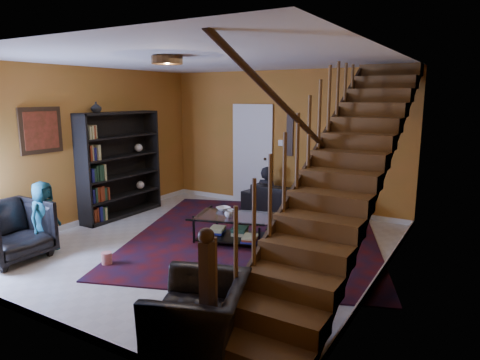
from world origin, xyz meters
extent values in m
plane|color=beige|center=(0.00, 0.00, 0.00)|extent=(5.50, 5.50, 0.00)
plane|color=#BB6A29|center=(0.00, 2.75, 1.40)|extent=(5.20, 0.00, 5.20)
plane|color=#BB6A29|center=(0.00, -2.75, 1.40)|extent=(5.20, 0.00, 5.20)
plane|color=#BB6A29|center=(-2.60, 0.00, 1.40)|extent=(0.00, 5.50, 5.50)
plane|color=#BB6A29|center=(2.60, 0.00, 1.40)|extent=(0.00, 5.50, 5.50)
plane|color=white|center=(0.00, 0.00, 2.80)|extent=(5.50, 5.50, 0.00)
cube|color=silver|center=(0.00, 2.74, 0.05)|extent=(5.20, 0.02, 0.10)
cube|color=silver|center=(-2.59, 0.00, 0.05)|extent=(0.02, 5.50, 0.10)
cube|color=#BB6A29|center=(2.12, 0.00, 1.32)|extent=(0.95, 4.92, 2.83)
cube|color=black|center=(1.67, 0.00, 1.40)|extent=(0.04, 5.02, 3.02)
cylinder|color=black|center=(1.70, 0.00, 1.85)|extent=(0.07, 4.20, 2.44)
cube|color=black|center=(1.70, -2.40, 0.55)|extent=(0.10, 0.10, 1.10)
cube|color=black|center=(-2.41, 0.60, 1.00)|extent=(0.35, 1.80, 2.00)
cube|color=black|center=(-2.41, 0.60, 0.40)|extent=(0.35, 1.72, 0.03)
cube|color=black|center=(-2.41, 0.60, 1.16)|extent=(0.35, 1.72, 0.03)
cube|color=silver|center=(-0.70, 2.73, 1.02)|extent=(0.82, 0.05, 2.05)
cube|color=maroon|center=(-2.57, -0.90, 1.75)|extent=(0.04, 0.74, 0.74)
cube|color=black|center=(0.15, 2.73, 1.55)|extent=(0.14, 0.03, 0.90)
cylinder|color=#3F2814|center=(0.00, -0.80, 2.74)|extent=(0.40, 0.40, 0.10)
cube|color=#460C0E|center=(0.42, 0.82, 0.01)|extent=(5.17, 5.50, 0.02)
imported|color=black|center=(0.47, 2.30, 0.30)|extent=(2.11, 1.02, 0.59)
imported|color=black|center=(-2.05, -1.85, 0.41)|extent=(0.91, 0.89, 0.83)
imported|color=black|center=(1.50, -2.25, 0.31)|extent=(1.12, 1.19, 0.62)
imported|color=black|center=(-0.16, 2.35, 0.23)|extent=(0.52, 0.36, 1.36)
imported|color=black|center=(1.39, 2.35, 0.17)|extent=(0.65, 0.53, 1.25)
imported|color=#174E59|center=(-1.95, -1.40, 0.53)|extent=(0.45, 0.59, 1.07)
cube|color=black|center=(-0.22, -0.02, 0.23)|extent=(0.04, 0.04, 0.46)
cube|color=black|center=(0.94, -0.02, 0.23)|extent=(0.04, 0.04, 0.46)
cube|color=black|center=(-0.22, 0.63, 0.23)|extent=(0.04, 0.04, 0.46)
cube|color=black|center=(0.94, 0.63, 0.23)|extent=(0.04, 0.04, 0.46)
cube|color=black|center=(0.36, 0.30, 0.12)|extent=(1.30, 0.97, 0.02)
cube|color=silver|center=(0.36, 0.30, 0.46)|extent=(1.38, 1.04, 0.02)
imported|color=#999999|center=(0.31, 0.15, 0.52)|extent=(0.14, 0.14, 0.10)
imported|color=#999999|center=(0.25, 0.30, 0.51)|extent=(0.11, 0.11, 0.09)
imported|color=#999999|center=(0.01, 0.47, 0.49)|extent=(0.28, 0.28, 0.05)
imported|color=#999999|center=(-2.41, 0.10, 2.10)|extent=(0.18, 0.18, 0.19)
cylinder|color=red|center=(-0.74, -1.33, 0.10)|extent=(0.18, 0.18, 0.16)
camera|label=1|loc=(3.67, -5.17, 2.29)|focal=32.00mm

